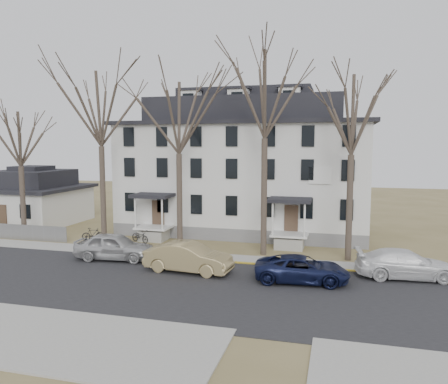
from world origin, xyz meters
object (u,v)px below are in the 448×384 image
(tree_bungalow, at_px, (19,135))
(car_navy, at_px, (302,270))
(tree_far_left, at_px, (100,103))
(car_tan, at_px, (188,258))
(small_house, at_px, (33,199))
(tree_mid_left, at_px, (179,112))
(car_white, at_px, (406,265))
(tree_center, at_px, (265,87))
(car_silver, at_px, (114,247))
(bicycle_left, at_px, (140,237))
(bicycle_right, at_px, (93,235))
(tree_mid_right, at_px, (353,109))
(boarding_house, at_px, (245,168))

(tree_bungalow, distance_m, car_navy, 23.84)
(tree_far_left, xyz_separation_m, car_tan, (8.47, -5.19, -9.50))
(small_house, bearing_deg, tree_mid_left, -20.03)
(small_house, relative_size, car_white, 1.61)
(tree_center, xyz_separation_m, car_tan, (-3.53, -5.19, -10.24))
(car_silver, distance_m, car_white, 17.55)
(small_house, relative_size, tree_bungalow, 0.81)
(tree_bungalow, relative_size, car_tan, 2.10)
(tree_bungalow, relative_size, bicycle_left, 5.89)
(car_tan, distance_m, bicycle_right, 11.47)
(tree_far_left, bearing_deg, tree_center, 0.00)
(tree_mid_right, distance_m, car_tan, 13.61)
(tree_mid_right, relative_size, car_silver, 2.52)
(tree_mid_right, height_order, car_navy, tree_mid_right)
(boarding_house, xyz_separation_m, small_house, (-20.00, -1.96, -3.13))
(small_house, distance_m, car_tan, 22.60)
(tree_bungalow, bearing_deg, tree_mid_right, 0.00)
(car_white, xyz_separation_m, bicycle_right, (-21.88, 3.93, -0.28))
(car_tan, distance_m, car_navy, 6.54)
(boarding_house, distance_m, tree_center, 10.39)
(boarding_house, bearing_deg, tree_bungalow, -152.99)
(boarding_house, height_order, car_navy, boarding_house)
(boarding_house, height_order, car_silver, boarding_house)
(boarding_house, height_order, tree_mid_left, tree_mid_left)
(tree_far_left, height_order, tree_center, tree_center)
(car_white, height_order, bicycle_right, car_white)
(tree_bungalow, height_order, car_silver, tree_bungalow)
(car_silver, distance_m, bicycle_right, 6.30)
(bicycle_left, bearing_deg, car_white, -77.23)
(tree_center, distance_m, car_navy, 12.08)
(small_house, distance_m, car_navy, 28.52)
(tree_mid_right, bearing_deg, tree_center, 180.00)
(bicycle_right, bearing_deg, tree_far_left, -140.28)
(tree_bungalow, bearing_deg, car_tan, -18.56)
(small_house, xyz_separation_m, bicycle_right, (9.63, -5.50, -1.75))
(tree_far_left, distance_m, tree_bungalow, 7.34)
(tree_far_left, xyz_separation_m, car_white, (20.51, -3.24, -9.56))
(tree_mid_right, bearing_deg, boarding_house, 136.19)
(tree_mid_left, height_order, tree_center, tree_center)
(car_tan, height_order, car_navy, car_tan)
(car_white, bearing_deg, tree_far_left, 74.39)
(boarding_house, distance_m, tree_far_left, 13.12)
(car_tan, xyz_separation_m, bicycle_left, (-6.05, 6.22, -0.37))
(car_silver, height_order, car_tan, car_silver)
(tree_mid_right, height_order, car_tan, tree_mid_right)
(car_tan, distance_m, car_white, 12.20)
(car_navy, xyz_separation_m, bicycle_right, (-16.38, 6.09, -0.20))
(boarding_house, distance_m, car_navy, 15.54)
(car_white, bearing_deg, tree_mid_right, 36.25)
(tree_far_left, relative_size, tree_bungalow, 1.27)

